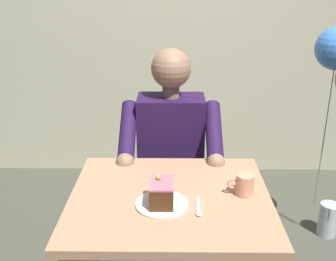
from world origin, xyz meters
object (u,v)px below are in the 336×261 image
chair (171,167)px  dessert_spoon (199,209)px  seated_person (171,158)px  dining_table (170,217)px  cake_slice (162,192)px  coffee_cup (244,184)px

chair → dessert_spoon: bearing=97.7°
seated_person → chair: bearing=-90.0°
dining_table → chair: chair is taller
cake_slice → seated_person: bearing=-93.0°
dining_table → cake_slice: (0.03, 0.07, 0.16)m
chair → coffee_cup: 0.80m
dining_table → dessert_spoon: (-0.11, 0.11, 0.11)m
coffee_cup → cake_slice: bearing=14.7°
cake_slice → dessert_spoon: cake_slice is taller
seated_person → cake_slice: bearing=87.0°
seated_person → dessert_spoon: 0.66m
dining_table → coffee_cup: bearing=-177.4°
chair → cake_slice: (0.03, 0.78, 0.27)m
dining_table → seated_person: (0.00, -0.53, 0.03)m
dining_table → dessert_spoon: dessert_spoon is taller
dining_table → dessert_spoon: 0.19m
coffee_cup → dining_table: bearing=2.6°
seated_person → dessert_spoon: (-0.11, 0.64, 0.08)m
chair → cake_slice: 0.83m
seated_person → dessert_spoon: seated_person is taller
cake_slice → coffee_cup: bearing=-165.3°
cake_slice → dessert_spoon: size_ratio=0.93×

